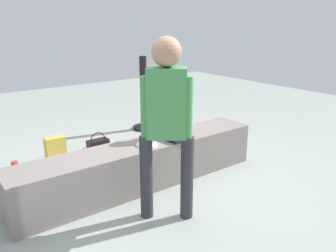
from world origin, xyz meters
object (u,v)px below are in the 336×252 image
(party_cup_red, at_px, (15,166))
(handbag_black_leather, at_px, (98,146))
(adult_standing, at_px, (167,115))
(water_bottle_near_gift, at_px, (84,156))
(gift_bag, at_px, (56,148))
(child_seated, at_px, (170,118))
(cake_box_white, at_px, (8,181))
(cake_plate, at_px, (147,143))
(handbag_brown_canvas, at_px, (131,159))

(party_cup_red, bearing_deg, handbag_black_leather, -4.93)
(adult_standing, xyz_separation_m, handbag_black_leather, (0.17, 1.72, -0.83))
(adult_standing, relative_size, handbag_black_leather, 5.31)
(handbag_black_leather, bearing_deg, water_bottle_near_gift, -149.18)
(adult_standing, relative_size, gift_bag, 4.53)
(child_seated, distance_m, handbag_black_leather, 1.29)
(water_bottle_near_gift, relative_size, cake_box_white, 0.55)
(cake_box_white, distance_m, handbag_black_leather, 1.20)
(child_seated, distance_m, cake_plate, 0.38)
(cake_box_white, bearing_deg, child_seated, -29.11)
(cake_plate, xyz_separation_m, gift_bag, (-0.52, 1.28, -0.33))
(water_bottle_near_gift, relative_size, party_cup_red, 1.64)
(gift_bag, height_order, handbag_brown_canvas, gift_bag)
(party_cup_red, bearing_deg, water_bottle_near_gift, -18.08)
(cake_plate, relative_size, handbag_black_leather, 0.77)
(party_cup_red, height_order, cake_box_white, cake_box_white)
(cake_plate, xyz_separation_m, handbag_brown_canvas, (0.09, 0.49, -0.36))
(party_cup_red, xyz_separation_m, handbag_brown_canvas, (1.10, -0.75, 0.06))
(cake_box_white, bearing_deg, handbag_black_leather, 13.43)
(gift_bag, relative_size, cake_box_white, 1.01)
(cake_box_white, relative_size, handbag_brown_canvas, 1.03)
(child_seated, bearing_deg, party_cup_red, 138.16)
(adult_standing, height_order, cake_box_white, adult_standing)
(adult_standing, relative_size, cake_plate, 6.85)
(handbag_black_leather, bearing_deg, child_seated, -73.59)
(party_cup_red, bearing_deg, child_seated, -41.84)
(party_cup_red, distance_m, handbag_black_leather, 1.01)
(handbag_brown_canvas, bearing_deg, cake_plate, -100.48)
(party_cup_red, bearing_deg, gift_bag, 4.73)
(adult_standing, bearing_deg, handbag_brown_canvas, 75.84)
(party_cup_red, xyz_separation_m, cake_box_white, (-0.16, -0.36, 0.01))
(cake_plate, bearing_deg, child_seated, 7.75)
(child_seated, bearing_deg, adult_standing, -129.11)
(adult_standing, distance_m, party_cup_red, 2.17)
(cake_plate, bearing_deg, handbag_black_leather, 90.27)
(cake_box_white, bearing_deg, gift_bag, 31.91)
(gift_bag, bearing_deg, handbag_black_leather, -14.01)
(cake_box_white, bearing_deg, cake_plate, -36.75)
(handbag_brown_canvas, bearing_deg, handbag_black_leather, 98.19)
(adult_standing, height_order, gift_bag, adult_standing)
(cake_plate, xyz_separation_m, cake_box_white, (-1.17, 0.87, -0.42))
(party_cup_red, bearing_deg, handbag_brown_canvas, -34.24)
(child_seated, distance_m, handbag_brown_canvas, 0.75)
(party_cup_red, xyz_separation_m, handbag_black_leather, (1.01, -0.09, 0.04))
(water_bottle_near_gift, height_order, handbag_black_leather, handbag_black_leather)
(child_seated, relative_size, adult_standing, 0.31)
(child_seated, height_order, handbag_brown_canvas, child_seated)
(party_cup_red, relative_size, handbag_black_leather, 0.39)
(party_cup_red, distance_m, handbag_brown_canvas, 1.33)
(child_seated, bearing_deg, handbag_brown_canvas, 117.48)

